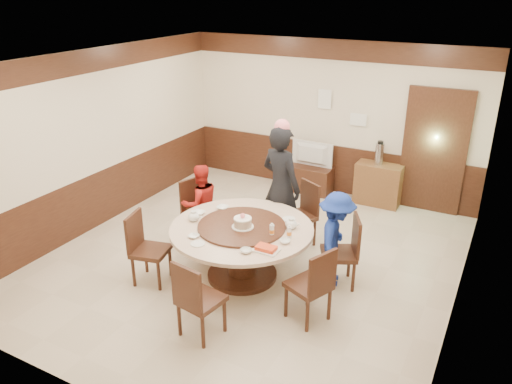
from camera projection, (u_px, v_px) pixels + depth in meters
The scene contains 30 objects.
room at pixel (253, 190), 6.83m from camera, with size 6.00×6.04×2.84m.
banquet_table at pixel (242, 242), 6.60m from camera, with size 1.89×1.89×0.78m.
chair_0 at pixel (340, 263), 6.53m from camera, with size 0.60×0.59×0.97m.
chair_1 at pixel (299, 225), 7.55m from camera, with size 0.60×0.60×0.97m.
chair_2 at pixel (200, 222), 7.64m from camera, with size 0.57×0.56×0.97m.
chair_3 at pixel (150, 261), 6.60m from camera, with size 0.54×0.53×0.97m.
chair_4 at pixel (200, 312), 5.58m from camera, with size 0.51×0.51×0.97m.
chair_5 at pixel (309, 297), 5.84m from camera, with size 0.58×0.58×0.97m.
person_standing at pixel (281, 187), 7.33m from camera, with size 0.68×0.44×1.86m, color black.
person_red at pixel (201, 203), 7.53m from camera, with size 0.60×0.47×1.23m, color #B51E18.
person_blue at pixel (336, 239), 6.45m from camera, with size 0.83×0.47×1.28m, color navy.
birthday_cake at pixel (243, 222), 6.43m from camera, with size 0.29×0.29×0.20m.
teapot_left at pixel (194, 217), 6.66m from camera, with size 0.17×0.15×0.13m, color white.
teapot_right at pixel (291, 224), 6.46m from camera, with size 0.17×0.15×0.13m, color white.
bowl_0 at pixel (223, 208), 7.03m from camera, with size 0.17×0.17×0.04m, color white.
bowl_1 at pixel (246, 251), 5.90m from camera, with size 0.14×0.14×0.04m, color white.
bowl_2 at pixel (194, 236), 6.25m from camera, with size 0.13×0.13×0.03m, color white.
bowl_3 at pixel (285, 241), 6.11m from camera, with size 0.14×0.14×0.04m, color white.
bowl_4 at pixel (199, 213), 6.88m from camera, with size 0.16×0.16×0.04m, color white.
saucer_near at pixel (198, 244), 6.09m from camera, with size 0.18×0.18×0.01m, color white.
saucer_far at pixel (289, 219), 6.73m from camera, with size 0.18×0.18×0.01m, color white.
shrimp_platter at pixel (266, 249), 5.93m from camera, with size 0.30×0.20×0.06m.
bottle_0 at pixel (272, 231), 6.25m from camera, with size 0.06×0.06×0.16m, color silver.
bottle_1 at pixel (289, 233), 6.20m from camera, with size 0.06×0.06×0.16m, color silver.
tv_stand at pixel (309, 179), 9.48m from camera, with size 0.85×0.45×0.50m, color #3A1D12.
television at pixel (311, 155), 9.30m from camera, with size 0.80×0.11×0.46m, color gray.
side_cabinet at pixel (378, 184), 8.89m from camera, with size 0.80×0.40×0.75m, color brown.
thermos at pixel (379, 154), 8.69m from camera, with size 0.15×0.15×0.38m, color silver.
notice_left at pixel (325, 99), 9.00m from camera, with size 0.25×0.00×0.35m, color white.
notice_right at pixel (358, 120), 8.84m from camera, with size 0.30×0.00×0.22m, color white.
Camera 1 is at (3.01, -5.52, 3.71)m, focal length 35.00 mm.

